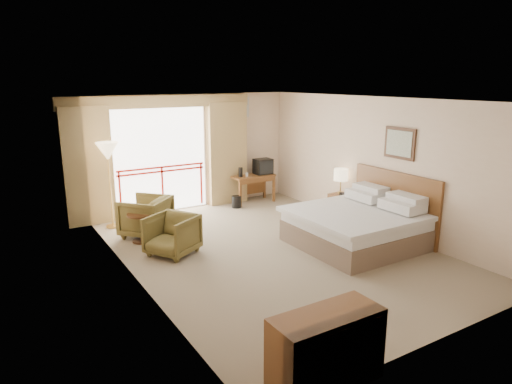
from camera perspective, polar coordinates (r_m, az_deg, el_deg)
floor at (r=8.40m, az=2.08°, el=-7.24°), size 7.00×7.00×0.00m
ceiling at (r=7.84m, az=2.26°, el=11.49°), size 7.00×7.00×0.00m
wall_back at (r=11.05m, az=-7.96°, el=5.06°), size 5.00×0.00×5.00m
wall_front at (r=5.55m, az=22.64°, el=-4.88°), size 5.00×0.00×5.00m
wall_left at (r=6.98m, az=-15.20°, el=-0.53°), size 0.00×7.00×7.00m
wall_right at (r=9.60m, az=14.72°, el=3.39°), size 0.00×7.00×7.00m
balcony_door at (r=10.76m, az=-11.80°, el=3.85°), size 2.40×0.00×2.40m
balcony_railing at (r=10.82m, az=-11.66°, el=1.82°), size 2.09×0.03×1.02m
curtain_left at (r=10.20m, az=-20.30°, el=3.01°), size 1.00×0.26×2.50m
curtain_right at (r=11.29m, az=-3.67°, el=4.85°), size 1.00×0.26×2.50m
valance at (r=10.52m, az=-11.98°, el=11.03°), size 4.40×0.22×0.28m
hvac_vent at (r=11.49m, az=-2.03°, el=10.55°), size 0.50×0.04×0.50m
bed at (r=8.73m, az=12.55°, el=-4.13°), size 2.13×2.06×0.97m
headboard at (r=9.33m, az=16.92°, el=-1.48°), size 0.06×2.10×1.30m
framed_art at (r=9.10m, az=17.51°, el=5.83°), size 0.04×0.72×0.60m
nightstand at (r=10.23m, az=10.58°, el=-1.87°), size 0.42×0.49×0.57m
table_lamp at (r=10.10m, az=10.57°, el=2.08°), size 0.31×0.31×0.55m
phone at (r=10.01m, az=11.03°, el=-0.30°), size 0.21×0.18×0.08m
desk at (r=11.46m, az=-0.52°, el=1.41°), size 1.07×0.52×0.70m
tv at (r=11.50m, az=0.89°, el=3.21°), size 0.43×0.34×0.39m
coffee_maker at (r=11.19m, az=-1.94°, el=2.49°), size 0.14×0.14×0.23m
cup at (r=11.24m, az=-1.15°, el=2.19°), size 0.07×0.07×0.10m
wastebasket at (r=11.04m, az=-2.45°, el=-1.23°), size 0.24×0.24×0.29m
armchair_far at (r=9.40m, az=-13.49°, el=-5.28°), size 1.21×1.21×0.79m
armchair_near at (r=8.34m, az=-10.33°, el=-7.62°), size 1.07×1.07×0.72m
side_table at (r=8.95m, az=-14.16°, el=-3.72°), size 0.51×0.51×0.56m
book at (r=8.89m, az=-14.23°, el=-2.60°), size 0.24×0.25×0.02m
floor_lamp at (r=9.76m, az=-18.06°, el=4.47°), size 0.46×0.46×1.79m
dresser at (r=4.91m, az=8.79°, el=-18.85°), size 1.18×0.50×0.79m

